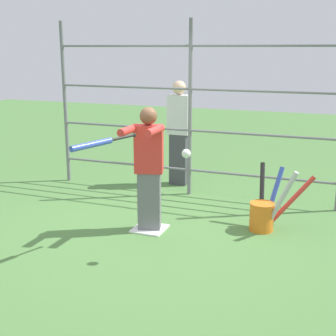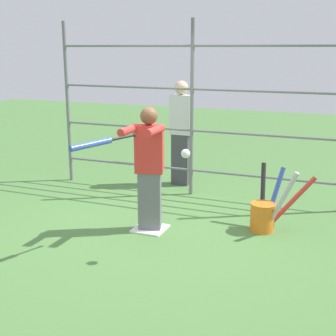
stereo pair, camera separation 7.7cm
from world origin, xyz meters
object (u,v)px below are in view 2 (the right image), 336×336
baseball_bat_swinging (97,143)px  softball_in_flight (186,154)px  batter (149,165)px  bat_bucket (266,212)px  bystander_behind_fence (181,132)px

baseball_bat_swinging → softball_in_flight: size_ratio=8.71×
batter → softball_in_flight: batter is taller
softball_in_flight → bat_bucket: size_ratio=0.12×
softball_in_flight → bystander_behind_fence: bystander_behind_fence is taller
bystander_behind_fence → batter: bearing=99.3°
softball_in_flight → bat_bucket: bearing=-121.0°
bat_bucket → batter: bearing=20.9°
batter → baseball_bat_swinging: (0.20, 0.89, 0.43)m
softball_in_flight → batter: bearing=-41.4°
baseball_bat_swinging → softball_in_flight: (-0.89, -0.28, -0.10)m
softball_in_flight → bat_bucket: softball_in_flight is taller
bat_bucket → bystander_behind_fence: (1.71, -1.55, 0.66)m
softball_in_flight → bystander_behind_fence: 2.89m
softball_in_flight → bystander_behind_fence: (1.03, -2.68, -0.28)m
bystander_behind_fence → bat_bucket: bearing=137.9°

